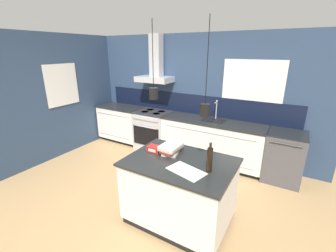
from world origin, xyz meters
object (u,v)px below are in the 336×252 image
Objects in this scene: oven_range at (153,130)px; dishwasher at (284,157)px; red_supply_box at (155,149)px; bottle_on_island at (210,159)px; book_stack at (171,149)px.

oven_range and dishwasher have the same top height.
bottle_on_island is at bearing -8.85° from red_supply_box.
dishwasher is 2.14m from bottle_on_island.
oven_range is at bearing 130.31° from book_stack.
dishwasher is at bearing 0.09° from oven_range.
red_supply_box is at bearing 171.15° from bottle_on_island.
oven_range is at bearing 124.50° from red_supply_box.
dishwasher is at bearing 48.48° from red_supply_box.
red_supply_box is (-1.58, -1.78, 0.50)m from dishwasher.
oven_range is 4.63× the size of red_supply_box.
book_stack is 0.24m from red_supply_box.
dishwasher is 2.43m from red_supply_box.
dishwasher is (2.80, 0.00, 0.00)m from oven_range.
bottle_on_island is 0.67m from book_stack.
red_supply_box is (-0.85, 0.13, -0.12)m from bottle_on_island.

